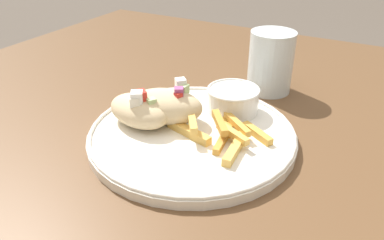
% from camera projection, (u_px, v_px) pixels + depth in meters
% --- Properties ---
extents(table, '(1.22, 1.22, 0.72)m').
position_uv_depth(table, '(187.00, 171.00, 0.63)').
color(table, brown).
rests_on(table, ground_plane).
extents(plate, '(0.32, 0.32, 0.02)m').
position_uv_depth(plate, '(192.00, 134.00, 0.57)').
color(plate, white).
rests_on(plate, table).
extents(pita_sandwich_near, '(0.12, 0.09, 0.06)m').
position_uv_depth(pita_sandwich_near, '(139.00, 110.00, 0.58)').
color(pita_sandwich_near, beige).
rests_on(pita_sandwich_near, plate).
extents(pita_sandwich_far, '(0.13, 0.10, 0.06)m').
position_uv_depth(pita_sandwich_far, '(167.00, 104.00, 0.59)').
color(pita_sandwich_far, beige).
rests_on(pita_sandwich_far, plate).
extents(fries_pile, '(0.16, 0.12, 0.03)m').
position_uv_depth(fries_pile, '(221.00, 132.00, 0.55)').
color(fries_pile, '#E5B251').
rests_on(fries_pile, plate).
extents(sauce_ramekin, '(0.09, 0.09, 0.04)m').
position_uv_depth(sauce_ramekin, '(233.00, 99.00, 0.62)').
color(sauce_ramekin, white).
rests_on(sauce_ramekin, plate).
extents(water_glass, '(0.08, 0.08, 0.12)m').
position_uv_depth(water_glass, '(270.00, 65.00, 0.71)').
color(water_glass, silver).
rests_on(water_glass, table).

